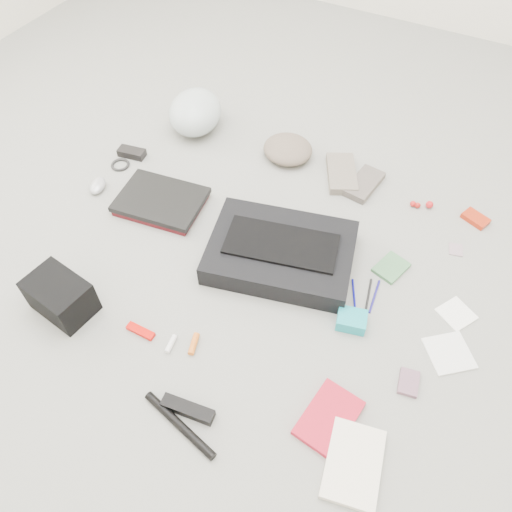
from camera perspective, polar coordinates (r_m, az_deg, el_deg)
The scene contains 33 objects.
ground_plane at distance 1.79m, azimuth -0.00°, elevation -1.00°, with size 4.00×4.00×0.00m, color gray.
messenger_bag at distance 1.78m, azimuth 2.85°, elevation 0.41°, with size 0.50×0.36×0.08m, color black.
bag_flap at distance 1.74m, azimuth 2.91°, elevation 1.40°, with size 0.39×0.18×0.01m, color black.
laptop_sleeve at distance 2.02m, azimuth -10.74°, elevation 5.92°, with size 0.31×0.23×0.02m, color #551117.
laptop at distance 2.00m, azimuth -10.83°, elevation 6.36°, with size 0.33×0.24×0.02m, color black.
bike_helmet at distance 2.33m, azimuth -6.97°, elevation 16.01°, with size 0.23×0.29×0.17m, color silver.
beanie at distance 2.19m, azimuth 3.65°, elevation 12.09°, with size 0.21×0.20×0.08m, color #6C5C4E.
mitten_left at distance 2.13m, azimuth 9.76°, elevation 9.28°, with size 0.11×0.23×0.03m, color slate.
mitten_right at distance 2.10m, azimuth 12.24°, elevation 8.05°, with size 0.10×0.20×0.03m, color #5E564F.
power_brick at distance 2.26m, azimuth -14.01°, elevation 11.38°, with size 0.12×0.05×0.03m, color black.
cable_coil at distance 2.23m, azimuth -15.25°, elevation 10.03°, with size 0.08×0.08×0.01m, color black.
mouse at distance 2.14m, azimuth -17.65°, elevation 7.68°, with size 0.06×0.10×0.04m, color #A4A4A9.
camera_bag at distance 1.75m, azimuth -21.44°, elevation -4.29°, with size 0.20×0.14×0.13m, color black.
multitool at distance 1.67m, azimuth -13.05°, elevation -8.36°, with size 0.10×0.03×0.02m, color #C20902.
toiletry_tube_white at distance 1.63m, azimuth -9.71°, elevation -9.86°, with size 0.02×0.02×0.06m, color silver.
toiletry_tube_orange at distance 1.62m, azimuth -7.12°, elevation -9.93°, with size 0.02×0.02×0.07m, color #D4621A.
u_lock at distance 1.52m, azimuth -7.80°, elevation -16.96°, with size 0.16×0.04×0.03m, color black.
bike_pump at distance 1.51m, azimuth -8.72°, elevation -18.53°, with size 0.03×0.03×0.27m, color black.
book_red at distance 1.52m, azimuth 8.33°, elevation -17.85°, with size 0.13×0.20×0.02m, color red.
book_white at distance 1.49m, azimuth 11.09°, elevation -22.27°, with size 0.15×0.22×0.02m, color silver.
notepad at distance 1.84m, azimuth 15.18°, elevation -1.28°, with size 0.09×0.12×0.01m, color #3F7046.
pen_blue at distance 1.74m, azimuth 11.13°, elevation -4.40°, with size 0.01×0.01×0.13m, color #0A0A7D.
pen_black at distance 1.75m, azimuth 12.74°, elevation -4.33°, with size 0.01×0.01×0.14m, color black.
pen_navy at distance 1.76m, azimuth 13.39°, elevation -4.52°, with size 0.01×0.01×0.14m, color navy.
accordion_wallet at distance 1.66m, azimuth 10.86°, elevation -7.23°, with size 0.09×0.08×0.05m, color #179FAD.
card_deck at distance 1.62m, azimuth 17.04°, elevation -13.66°, with size 0.06×0.08×0.02m, color #7E5668.
napkin_top at distance 1.80m, azimuth 21.91°, elevation -6.15°, with size 0.10×0.10×0.01m, color white.
napkin_bottom at distance 1.71m, azimuth 21.19°, elevation -10.32°, with size 0.13×0.13×0.01m, color silver.
lollipop_a at distance 2.07m, azimuth 17.50°, elevation 5.71°, with size 0.02×0.02×0.02m, color red.
lollipop_b at distance 2.07m, azimuth 17.99°, elevation 5.53°, with size 0.02×0.02×0.02m, color #A21914.
lollipop_c at distance 2.09m, azimuth 19.22°, elevation 5.57°, with size 0.03×0.03×0.03m, color red.
altoids_tin at distance 2.10m, azimuth 23.80°, elevation 3.94°, with size 0.10×0.06×0.02m, color #AC2910.
stamp_sheet at distance 1.98m, azimuth 21.87°, elevation 0.68°, with size 0.05×0.06×0.00m, color #A58693.
Camera 1 is at (0.51, -0.97, 1.42)m, focal length 35.00 mm.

